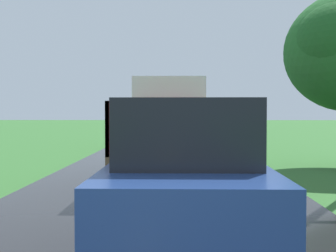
# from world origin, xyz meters

# --- Properties ---
(banana_truck_near) EXTENTS (2.38, 5.82, 2.80)m
(banana_truck_near) POSITION_xyz_m (0.18, 10.92, 1.47)
(banana_truck_near) COLOR #2D2D30
(banana_truck_near) RESTS_ON road_surface
(banana_truck_far) EXTENTS (2.38, 5.81, 2.80)m
(banana_truck_far) POSITION_xyz_m (0.14, 23.17, 1.47)
(banana_truck_far) COLOR #2D2D30
(banana_truck_far) RESTS_ON road_surface
(following_car) EXTENTS (1.74, 4.10, 1.92)m
(following_car) POSITION_xyz_m (0.56, 3.86, 1.07)
(following_car) COLOR navy
(following_car) RESTS_ON road_surface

